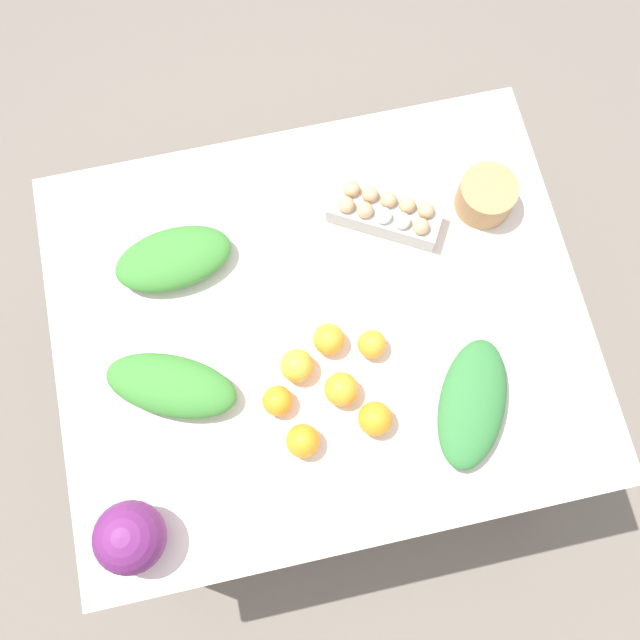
{
  "coord_description": "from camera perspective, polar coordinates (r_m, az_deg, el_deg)",
  "views": [
    {
      "loc": [
        0.1,
        0.47,
        2.37
      ],
      "look_at": [
        0.0,
        0.0,
        0.74
      ],
      "focal_mm": 40.0,
      "sensor_mm": 36.0,
      "label": 1
    }
  ],
  "objects": [
    {
      "name": "ground_plane",
      "position": [
        2.42,
        -0.0,
        -4.91
      ],
      "size": [
        8.0,
        8.0,
        0.0
      ],
      "primitive_type": "plane",
      "color": "#70665B"
    },
    {
      "name": "dining_table",
      "position": [
        1.8,
        -0.0,
        -0.93
      ],
      "size": [
        1.28,
        1.06,
        0.72
      ],
      "color": "silver",
      "rests_on": "ground_plane"
    },
    {
      "name": "cabbage_purple",
      "position": [
        1.63,
        -14.97,
        -16.46
      ],
      "size": [
        0.16,
        0.16,
        0.16
      ],
      "primitive_type": "sphere",
      "color": "#6B2366",
      "rests_on": "dining_table"
    },
    {
      "name": "egg_carton",
      "position": [
        1.78,
        5.21,
        8.56
      ],
      "size": [
        0.29,
        0.22,
        0.09
      ],
      "rotation": [
        0.0,
        0.0,
        5.76
      ],
      "color": "#B7B7B2",
      "rests_on": "dining_table"
    },
    {
      "name": "paper_bag",
      "position": [
        1.84,
        13.13,
        9.63
      ],
      "size": [
        0.14,
        0.14,
        0.09
      ],
      "primitive_type": "cylinder",
      "color": "#A87F51",
      "rests_on": "dining_table"
    },
    {
      "name": "greens_bunch_scallion",
      "position": [
        1.68,
        12.08,
        -6.54
      ],
      "size": [
        0.27,
        0.34,
        0.07
      ],
      "primitive_type": "ellipsoid",
      "rotation": [
        0.0,
        0.0,
        1.11
      ],
      "color": "#337538",
      "rests_on": "dining_table"
    },
    {
      "name": "greens_bunch_kale",
      "position": [
        1.77,
        -11.63,
        4.82
      ],
      "size": [
        0.3,
        0.18,
        0.08
      ],
      "primitive_type": "ellipsoid",
      "rotation": [
        0.0,
        0.0,
        3.22
      ],
      "color": "#3D8433",
      "rests_on": "dining_table"
    },
    {
      "name": "greens_bunch_chard",
      "position": [
        1.68,
        -11.81,
        -5.16
      ],
      "size": [
        0.34,
        0.26,
        0.08
      ],
      "primitive_type": "ellipsoid",
      "rotation": [
        0.0,
        0.0,
        2.71
      ],
      "color": "#3D8433",
      "rests_on": "dining_table"
    },
    {
      "name": "orange_0",
      "position": [
        1.64,
        1.72,
        -5.56
      ],
      "size": [
        0.08,
        0.08,
        0.08
      ],
      "primitive_type": "sphere",
      "color": "orange",
      "rests_on": "dining_table"
    },
    {
      "name": "orange_1",
      "position": [
        1.63,
        -1.38,
        -9.65
      ],
      "size": [
        0.08,
        0.08,
        0.08
      ],
      "primitive_type": "sphere",
      "color": "orange",
      "rests_on": "dining_table"
    },
    {
      "name": "orange_2",
      "position": [
        1.68,
        4.18,
        -1.94
      ],
      "size": [
        0.07,
        0.07,
        0.07
      ],
      "primitive_type": "sphere",
      "color": "orange",
      "rests_on": "dining_table"
    },
    {
      "name": "orange_3",
      "position": [
        1.67,
        0.7,
        -1.53
      ],
      "size": [
        0.08,
        0.08,
        0.08
      ],
      "primitive_type": "sphere",
      "color": "orange",
      "rests_on": "dining_table"
    },
    {
      "name": "orange_4",
      "position": [
        1.66,
        -1.86,
        -3.67
      ],
      "size": [
        0.08,
        0.08,
        0.08
      ],
      "primitive_type": "sphere",
      "color": "#F9A833",
      "rests_on": "dining_table"
    },
    {
      "name": "orange_5",
      "position": [
        1.65,
        -3.41,
        -6.47
      ],
      "size": [
        0.07,
        0.07,
        0.07
      ],
      "primitive_type": "sphere",
      "color": "orange",
      "rests_on": "dining_table"
    },
    {
      "name": "orange_6",
      "position": [
        1.64,
        4.44,
        -7.88
      ],
      "size": [
        0.08,
        0.08,
        0.08
      ],
      "primitive_type": "sphere",
      "color": "orange",
      "rests_on": "dining_table"
    }
  ]
}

